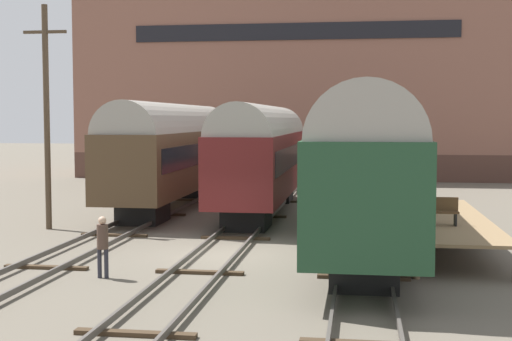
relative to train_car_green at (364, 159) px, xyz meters
name	(u,v)px	position (x,y,z in m)	size (l,w,h in m)	color
ground_plane	(220,254)	(-4.72, -2.44, -3.09)	(200.00, 200.00, 0.00)	#60594C
track_left	(84,247)	(-9.43, -2.44, -2.95)	(2.60, 60.00, 0.26)	#4C4742
track_middle	(220,250)	(-4.72, -2.44, -2.95)	(2.60, 60.00, 0.26)	#4C4742
track_right	(363,254)	(0.00, -2.44, -2.95)	(2.60, 60.00, 0.26)	#4C4742
train_car_green	(364,159)	(0.00, 0.00, 0.00)	(3.11, 18.86, 5.45)	black
train_car_brown	(174,149)	(-9.43, 9.56, -0.10)	(2.97, 16.34, 5.26)	black
train_car_maroon	(263,152)	(-4.72, 8.11, -0.15)	(2.87, 15.02, 5.16)	black
station_platform	(443,220)	(2.81, 0.31, -2.15)	(2.99, 11.26, 1.02)	#8C704C
bench	(437,210)	(2.37, -1.59, -1.58)	(1.40, 0.40, 0.91)	brown
person_worker	(103,241)	(-7.30, -6.36, -2.03)	(0.32, 0.32, 1.76)	#282833
utility_pole	(47,114)	(-12.70, 1.92, 1.60)	(1.80, 0.24, 9.06)	#473828
warehouse_building	(300,52)	(-4.95, 31.65, 6.68)	(33.41, 11.15, 19.55)	#4F342A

